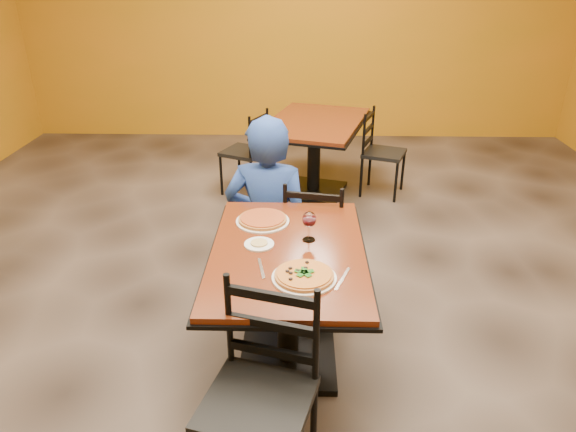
{
  "coord_description": "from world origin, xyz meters",
  "views": [
    {
      "loc": [
        0.06,
        -2.87,
        2.09
      ],
      "look_at": [
        -0.0,
        -0.3,
        0.85
      ],
      "focal_mm": 32.41,
      "sensor_mm": 36.0,
      "label": 1
    }
  ],
  "objects_px": {
    "table_second": "(314,140)",
    "chair_second_right": "(384,154)",
    "chair_main_near": "(257,405)",
    "chair_second_left": "(244,152)",
    "pizza_main": "(304,275)",
    "pizza_far": "(263,219)",
    "plate_far": "(263,221)",
    "plate_main": "(304,278)",
    "chair_main_far": "(316,236)",
    "side_plate": "(259,244)",
    "diner": "(268,202)",
    "wine_glass": "(309,225)",
    "table_main": "(288,281)"
  },
  "relations": [
    {
      "from": "diner",
      "to": "pizza_main",
      "type": "bearing_deg",
      "value": 108.76
    },
    {
      "from": "chair_main_far",
      "to": "diner",
      "type": "height_order",
      "value": "diner"
    },
    {
      "from": "chair_main_far",
      "to": "diner",
      "type": "xyz_separation_m",
      "value": [
        -0.34,
        0.15,
        0.18
      ]
    },
    {
      "from": "chair_main_far",
      "to": "pizza_main",
      "type": "relative_size",
      "value": 3.07
    },
    {
      "from": "wine_glass",
      "to": "side_plate",
      "type": "bearing_deg",
      "value": -166.17
    },
    {
      "from": "table_main",
      "to": "chair_second_left",
      "type": "bearing_deg",
      "value": 101.18
    },
    {
      "from": "table_main",
      "to": "side_plate",
      "type": "bearing_deg",
      "value": 163.33
    },
    {
      "from": "table_main",
      "to": "diner",
      "type": "relative_size",
      "value": 1.0
    },
    {
      "from": "table_second",
      "to": "plate_main",
      "type": "distance_m",
      "value": 2.81
    },
    {
      "from": "chair_second_left",
      "to": "chair_second_right",
      "type": "bearing_deg",
      "value": 114.84
    },
    {
      "from": "diner",
      "to": "wine_glass",
      "type": "bearing_deg",
      "value": 116.04
    },
    {
      "from": "chair_main_far",
      "to": "wine_glass",
      "type": "height_order",
      "value": "wine_glass"
    },
    {
      "from": "pizza_far",
      "to": "wine_glass",
      "type": "height_order",
      "value": "wine_glass"
    },
    {
      "from": "pizza_main",
      "to": "plate_far",
      "type": "bearing_deg",
      "value": 111.77
    },
    {
      "from": "table_main",
      "to": "plate_far",
      "type": "bearing_deg",
      "value": 115.67
    },
    {
      "from": "chair_second_left",
      "to": "diner",
      "type": "distance_m",
      "value": 1.67
    },
    {
      "from": "chair_main_far",
      "to": "side_plate",
      "type": "bearing_deg",
      "value": 75.49
    },
    {
      "from": "table_main",
      "to": "table_second",
      "type": "distance_m",
      "value": 2.53
    },
    {
      "from": "chair_second_left",
      "to": "pizza_main",
      "type": "distance_m",
      "value": 2.88
    },
    {
      "from": "table_second",
      "to": "pizza_main",
      "type": "xyz_separation_m",
      "value": [
        -0.11,
        -2.8,
        0.21
      ]
    },
    {
      "from": "plate_main",
      "to": "plate_far",
      "type": "distance_m",
      "value": 0.65
    },
    {
      "from": "side_plate",
      "to": "chair_main_far",
      "type": "bearing_deg",
      "value": 65.0
    },
    {
      "from": "pizza_main",
      "to": "pizza_far",
      "type": "height_order",
      "value": "same"
    },
    {
      "from": "chair_second_left",
      "to": "plate_main",
      "type": "xyz_separation_m",
      "value": [
        0.58,
        -2.8,
        0.33
      ]
    },
    {
      "from": "chair_second_right",
      "to": "pizza_main",
      "type": "xyz_separation_m",
      "value": [
        -0.8,
        -2.8,
        0.35
      ]
    },
    {
      "from": "chair_main_near",
      "to": "chair_main_far",
      "type": "height_order",
      "value": "chair_main_near"
    },
    {
      "from": "chair_main_far",
      "to": "pizza_far",
      "type": "distance_m",
      "value": 0.63
    },
    {
      "from": "table_second",
      "to": "chair_main_near",
      "type": "xyz_separation_m",
      "value": [
        -0.3,
        -3.32,
        -0.09
      ]
    },
    {
      "from": "table_main",
      "to": "table_second",
      "type": "height_order",
      "value": "same"
    },
    {
      "from": "chair_second_right",
      "to": "pizza_far",
      "type": "xyz_separation_m",
      "value": [
        -1.04,
        -2.2,
        0.35
      ]
    },
    {
      "from": "table_second",
      "to": "pizza_far",
      "type": "bearing_deg",
      "value": -98.97
    },
    {
      "from": "plate_far",
      "to": "table_main",
      "type": "bearing_deg",
      "value": -64.33
    },
    {
      "from": "chair_second_right",
      "to": "pizza_main",
      "type": "bearing_deg",
      "value": -175.16
    },
    {
      "from": "chair_second_left",
      "to": "side_plate",
      "type": "height_order",
      "value": "chair_second_left"
    },
    {
      "from": "chair_main_far",
      "to": "wine_glass",
      "type": "bearing_deg",
      "value": 94.89
    },
    {
      "from": "table_second",
      "to": "chair_main_far",
      "type": "distance_m",
      "value": 1.78
    },
    {
      "from": "table_main",
      "to": "pizza_main",
      "type": "height_order",
      "value": "pizza_main"
    },
    {
      "from": "chair_second_right",
      "to": "plate_far",
      "type": "height_order",
      "value": "chair_second_right"
    },
    {
      "from": "diner",
      "to": "pizza_far",
      "type": "relative_size",
      "value": 4.4
    },
    {
      "from": "chair_second_left",
      "to": "plate_main",
      "type": "height_order",
      "value": "chair_second_left"
    },
    {
      "from": "chair_main_far",
      "to": "chair_second_right",
      "type": "relative_size",
      "value": 1.04
    },
    {
      "from": "chair_main_near",
      "to": "pizza_main",
      "type": "xyz_separation_m",
      "value": [
        0.19,
        0.52,
        0.3
      ]
    },
    {
      "from": "table_second",
      "to": "chair_second_right",
      "type": "distance_m",
      "value": 0.71
    },
    {
      "from": "chair_second_left",
      "to": "diner",
      "type": "relative_size",
      "value": 0.69
    },
    {
      "from": "table_second",
      "to": "wine_glass",
      "type": "bearing_deg",
      "value": -91.93
    },
    {
      "from": "chair_main_near",
      "to": "chair_second_left",
      "type": "height_order",
      "value": "chair_main_near"
    },
    {
      "from": "table_second",
      "to": "plate_main",
      "type": "xyz_separation_m",
      "value": [
        -0.11,
        -2.8,
        0.19
      ]
    },
    {
      "from": "plate_far",
      "to": "pizza_far",
      "type": "relative_size",
      "value": 1.11
    },
    {
      "from": "plate_main",
      "to": "pizza_far",
      "type": "distance_m",
      "value": 0.65
    },
    {
      "from": "pizza_far",
      "to": "plate_far",
      "type": "bearing_deg",
      "value": 0.0
    }
  ]
}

